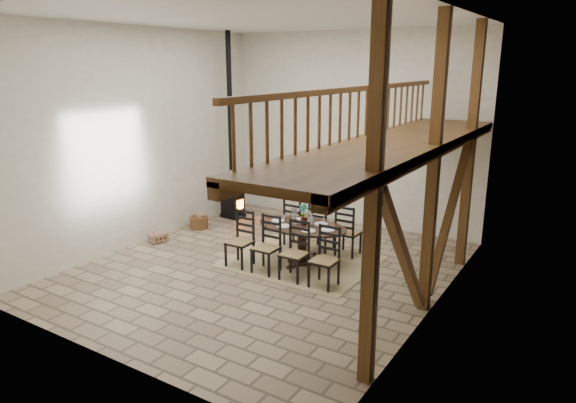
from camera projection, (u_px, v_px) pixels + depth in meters
The scene contains 7 objects.
ground at pixel (265, 269), 10.77m from camera, with size 8.00×8.00×0.00m, color tan.
room_shell at pixel (317, 129), 9.38m from camera, with size 7.02×8.02×5.01m.
rug at pixel (302, 261), 11.15m from camera, with size 3.00×2.50×0.02m, color tan.
dining_table at pixel (300, 245), 10.96m from camera, with size 2.50×2.27×1.31m.
wood_stove at pixel (232, 177), 14.13m from camera, with size 0.62×0.50×5.00m.
log_basket at pixel (199, 222), 13.41m from camera, with size 0.48×0.48×0.40m.
log_stack at pixel (158, 237), 12.38m from camera, with size 0.45×0.52×0.22m.
Camera 1 is at (5.74, -8.25, 4.16)m, focal length 32.00 mm.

